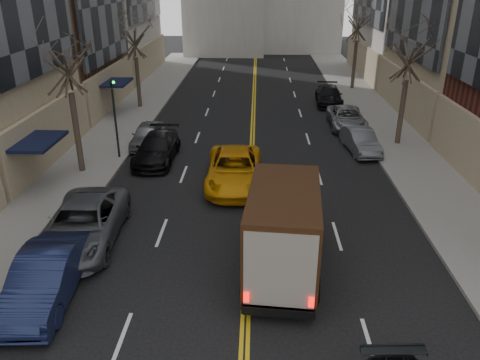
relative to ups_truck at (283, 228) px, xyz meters
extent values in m
cube|color=slate|center=(-10.20, 15.40, -1.57)|extent=(4.00, 66.00, 0.15)
cube|color=slate|center=(7.80, 15.40, -1.57)|extent=(4.00, 66.00, 0.15)
cube|color=black|center=(-11.20, 6.40, 0.75)|extent=(2.00, 3.00, 0.15)
cube|color=black|center=(-12.10, 6.40, -0.30)|extent=(0.20, 3.00, 2.50)
cube|color=black|center=(-11.20, 19.40, 0.75)|extent=(2.00, 3.00, 0.15)
cube|color=black|center=(-12.10, 19.40, -0.30)|extent=(0.20, 3.00, 2.50)
cylinder|color=#382D23|center=(-10.00, 8.40, 0.53)|extent=(0.30, 0.30, 4.05)
cylinder|color=#382D23|center=(-10.00, 21.40, 0.35)|extent=(0.30, 0.30, 3.69)
cylinder|color=#382D23|center=(7.60, 13.40, 0.39)|extent=(0.30, 0.30, 3.78)
cylinder|color=#382D23|center=(7.60, 28.40, 0.57)|extent=(0.30, 0.30, 4.14)
cylinder|color=black|center=(-8.60, 10.40, 0.40)|extent=(0.12, 0.12, 3.80)
imported|color=black|center=(-8.60, 10.40, 2.75)|extent=(0.15, 0.18, 0.90)
sphere|color=#0CE526|center=(-8.45, 10.30, 2.70)|extent=(0.14, 0.14, 0.14)
cube|color=black|center=(0.00, 0.00, -1.13)|extent=(2.56, 6.13, 0.28)
cube|color=black|center=(0.19, 2.18, -0.20)|extent=(2.32, 1.77, 1.96)
cube|color=black|center=(-0.04, -0.51, 0.22)|extent=(2.62, 4.75, 2.80)
cube|color=black|center=(-0.25, -2.87, -1.13)|extent=(2.15, 0.35, 0.28)
cube|color=red|center=(-1.18, -2.80, -0.71)|extent=(0.17, 0.07, 0.33)
cube|color=red|center=(0.68, -2.96, -0.71)|extent=(0.17, 0.07, 0.33)
cube|color=gold|center=(-1.17, -0.37, 0.78)|extent=(0.11, 0.84, 0.84)
cube|color=gold|center=(1.09, -0.56, 0.78)|extent=(0.11, 0.84, 0.84)
cylinder|color=black|center=(-0.93, 2.05, -1.20)|extent=(0.34, 0.92, 0.90)
cylinder|color=black|center=(1.27, 1.86, -1.20)|extent=(0.34, 0.92, 0.90)
cylinder|color=black|center=(-1.23, -1.49, -1.20)|extent=(0.34, 0.92, 0.90)
cylinder|color=black|center=(0.96, -1.68, -1.20)|extent=(0.34, 0.92, 0.90)
imported|color=orange|center=(-2.00, 7.23, -0.85)|extent=(2.80, 5.82, 1.60)
imported|color=black|center=(-0.76, 6.11, -0.83)|extent=(0.55, 0.68, 1.63)
imported|color=#121939|center=(-7.50, -1.88, -0.86)|extent=(1.98, 4.87, 1.57)
imported|color=#4E5055|center=(-7.50, 1.56, -0.85)|extent=(2.93, 5.87, 1.60)
imported|color=black|center=(-6.43, 10.30, -0.92)|extent=(2.09, 5.01, 1.45)
imported|color=#9B9DA3|center=(-7.50, 12.76, -0.97)|extent=(1.63, 3.99, 1.36)
imported|color=#4E5156|center=(5.10, 12.16, -0.98)|extent=(1.86, 4.16, 1.33)
imported|color=#93969A|center=(5.10, 16.87, -0.96)|extent=(2.36, 4.95, 1.36)
imported|color=black|center=(4.76, 23.08, -0.94)|extent=(2.25, 4.96, 1.41)
camera|label=1|loc=(-0.96, -13.80, 7.83)|focal=35.00mm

